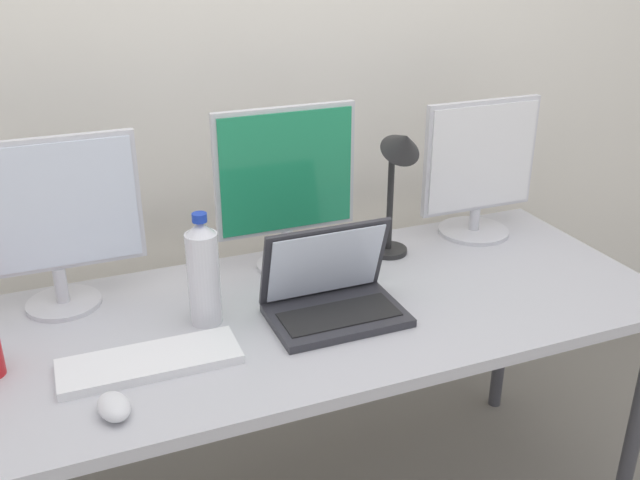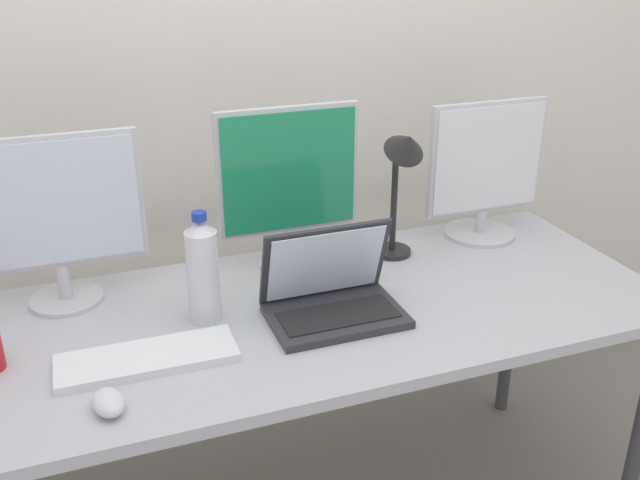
# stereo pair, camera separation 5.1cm
# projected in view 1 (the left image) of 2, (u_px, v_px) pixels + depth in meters

# --- Properties ---
(wall_back) EXTENTS (7.00, 0.08, 2.60)m
(wall_back) POSITION_uv_depth(u_px,v_px,m) (243.00, 43.00, 2.05)
(wall_back) COLOR silver
(wall_back) RESTS_ON ground
(work_desk) EXTENTS (1.76, 0.73, 0.74)m
(work_desk) POSITION_uv_depth(u_px,v_px,m) (320.00, 327.00, 1.81)
(work_desk) COLOR #424247
(work_desk) RESTS_ON ground
(monitor_left) EXTENTS (0.43, 0.18, 0.43)m
(monitor_left) POSITION_uv_depth(u_px,v_px,m) (50.00, 218.00, 1.69)
(monitor_left) COLOR silver
(monitor_left) RESTS_ON work_desk
(monitor_center) EXTENTS (0.39, 0.17, 0.45)m
(monitor_center) POSITION_uv_depth(u_px,v_px,m) (286.00, 182.00, 1.88)
(monitor_center) COLOR silver
(monitor_center) RESTS_ON work_desk
(monitor_right) EXTENTS (0.37, 0.21, 0.41)m
(monitor_right) POSITION_uv_depth(u_px,v_px,m) (480.00, 169.00, 2.12)
(monitor_right) COLOR silver
(monitor_right) RESTS_ON work_desk
(laptop_silver) EXTENTS (0.32, 0.22, 0.22)m
(laptop_silver) POSITION_uv_depth(u_px,v_px,m) (332.00, 295.00, 1.72)
(laptop_silver) COLOR #2D2D33
(laptop_silver) RESTS_ON work_desk
(keyboard_main) EXTENTS (0.39, 0.14, 0.02)m
(keyboard_main) POSITION_uv_depth(u_px,v_px,m) (150.00, 361.00, 1.54)
(keyboard_main) COLOR white
(keyboard_main) RESTS_ON work_desk
(mouse_by_keyboard) EXTENTS (0.07, 0.10, 0.04)m
(mouse_by_keyboard) POSITION_uv_depth(u_px,v_px,m) (114.00, 407.00, 1.38)
(mouse_by_keyboard) COLOR silver
(mouse_by_keyboard) RESTS_ON work_desk
(water_bottle) EXTENTS (0.08, 0.08, 0.28)m
(water_bottle) POSITION_uv_depth(u_px,v_px,m) (203.00, 273.00, 1.66)
(water_bottle) COLOR silver
(water_bottle) RESTS_ON work_desk
(desk_lamp) EXTENTS (0.11, 0.18, 0.40)m
(desk_lamp) POSITION_uv_depth(u_px,v_px,m) (399.00, 169.00, 1.92)
(desk_lamp) COLOR black
(desk_lamp) RESTS_ON work_desk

